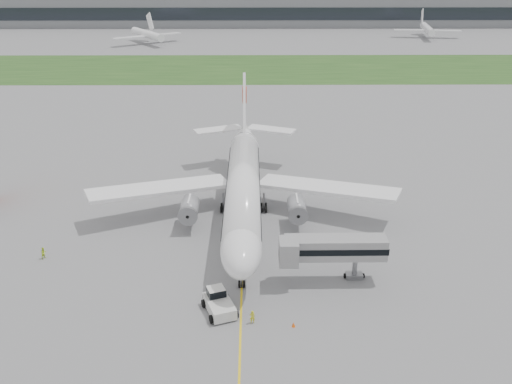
{
  "coord_description": "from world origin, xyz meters",
  "views": [
    {
      "loc": [
        1.3,
        -75.03,
        39.14
      ],
      "look_at": [
        1.91,
        2.0,
        5.46
      ],
      "focal_mm": 40.0,
      "sensor_mm": 36.0,
      "label": 1
    }
  ],
  "objects_px": {
    "airliner": "(243,183)",
    "jet_bridge": "(329,249)",
    "pushback_tug": "(219,302)",
    "ground_crew_near": "(252,317)"
  },
  "relations": [
    {
      "from": "pushback_tug",
      "to": "jet_bridge",
      "type": "relative_size",
      "value": 0.41
    },
    {
      "from": "pushback_tug",
      "to": "ground_crew_near",
      "type": "xyz_separation_m",
      "value": [
        3.89,
        -2.4,
        -0.32
      ]
    },
    {
      "from": "jet_bridge",
      "to": "ground_crew_near",
      "type": "xyz_separation_m",
      "value": [
        -9.48,
        -8.69,
        -3.76
      ]
    },
    {
      "from": "airliner",
      "to": "ground_crew_near",
      "type": "xyz_separation_m",
      "value": [
        1.31,
        -27.13,
        -4.84
      ]
    },
    {
      "from": "pushback_tug",
      "to": "jet_bridge",
      "type": "bearing_deg",
      "value": 5.14
    },
    {
      "from": "jet_bridge",
      "to": "pushback_tug",
      "type": "bearing_deg",
      "value": -155.29
    },
    {
      "from": "pushback_tug",
      "to": "jet_bridge",
      "type": "height_order",
      "value": "jet_bridge"
    },
    {
      "from": "ground_crew_near",
      "to": "jet_bridge",
      "type": "bearing_deg",
      "value": -147.24
    },
    {
      "from": "airliner",
      "to": "pushback_tug",
      "type": "bearing_deg",
      "value": -95.97
    },
    {
      "from": "airliner",
      "to": "jet_bridge",
      "type": "relative_size",
      "value": 4.03
    }
  ]
}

